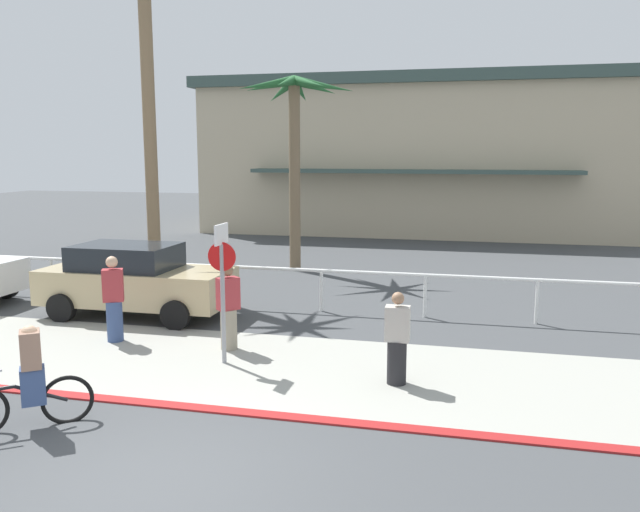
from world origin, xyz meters
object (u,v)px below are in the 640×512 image
palm_tree_2 (294,119)px  pedestrian_1 (114,302)px  car_tan_1 (135,280)px  palm_tree_1 (146,40)px  pedestrian_2 (228,311)px  stop_sign_bike_lane (222,273)px  cyclist_black_0 (29,380)px  pedestrian_0 (397,343)px

palm_tree_2 → pedestrian_1: size_ratio=3.51×
palm_tree_2 → car_tan_1: size_ratio=1.41×
palm_tree_1 → pedestrian_1: palm_tree_1 is taller
palm_tree_2 → pedestrian_1: palm_tree_2 is taller
palm_tree_2 → pedestrian_2: bearing=-82.8°
stop_sign_bike_lane → car_tan_1: (-3.34, 2.78, -0.81)m
palm_tree_2 → pedestrian_1: bearing=-99.0°
pedestrian_1 → pedestrian_2: size_ratio=1.04×
cyclist_black_0 → pedestrian_0: bearing=31.2°
cyclist_black_0 → palm_tree_1: bearing=107.7°
car_tan_1 → stop_sign_bike_lane: bearing=-39.8°
stop_sign_bike_lane → pedestrian_0: (3.18, -0.33, -0.96)m
stop_sign_bike_lane → car_tan_1: 4.42m
palm_tree_2 → pedestrian_0: palm_tree_2 is taller
car_tan_1 → pedestrian_0: (6.51, -3.11, -0.15)m
palm_tree_2 → car_tan_1: 7.98m
palm_tree_2 → pedestrian_2: size_ratio=3.66×
stop_sign_bike_lane → cyclist_black_0: (-1.58, -3.22, -0.98)m
car_tan_1 → pedestrian_2: bearing=-32.5°
stop_sign_bike_lane → pedestrian_1: stop_sign_bike_lane is taller
pedestrian_2 → palm_tree_1: bearing=129.2°
stop_sign_bike_lane → pedestrian_1: 2.91m
pedestrian_1 → stop_sign_bike_lane: bearing=-16.2°
stop_sign_bike_lane → pedestrian_0: size_ratio=1.63×
palm_tree_2 → cyclist_black_0: size_ratio=4.12×
car_tan_1 → pedestrian_2: same height
car_tan_1 → pedestrian_2: (3.12, -1.99, -0.09)m
palm_tree_1 → palm_tree_2: palm_tree_1 is taller
palm_tree_1 → cyclist_black_0: size_ratio=6.03×
palm_tree_2 → pedestrian_0: bearing=-65.3°
stop_sign_bike_lane → cyclist_black_0: 3.72m
cyclist_black_0 → pedestrian_2: size_ratio=0.89×
palm_tree_1 → cyclist_black_0: 11.56m
car_tan_1 → pedestrian_0: car_tan_1 is taller
palm_tree_1 → cyclist_black_0: (2.98, -9.33, -6.14)m
pedestrian_0 → pedestrian_2: 3.58m
pedestrian_1 → pedestrian_2: (2.45, 0.02, -0.04)m
cyclist_black_0 → pedestrian_0: 5.56m
cyclist_black_0 → car_tan_1: bearing=106.3°
pedestrian_1 → palm_tree_1: bearing=109.5°
pedestrian_1 → palm_tree_2: bearing=81.0°
palm_tree_2 → palm_tree_1: bearing=-134.7°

